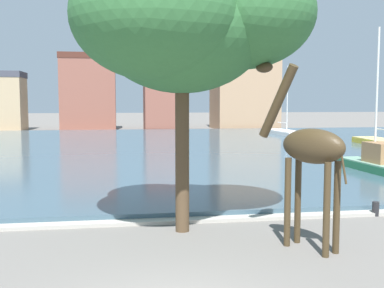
# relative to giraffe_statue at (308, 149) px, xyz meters

# --- Properties ---
(harbor_water) EXTENTS (91.08, 46.29, 0.27)m
(harbor_water) POSITION_rel_giraffe_statue_xyz_m (-4.08, 26.57, -2.57)
(harbor_water) COLOR #3D5666
(harbor_water) RESTS_ON ground
(quay_edge_coping) EXTENTS (91.08, 0.50, 0.12)m
(quay_edge_coping) POSITION_rel_giraffe_statue_xyz_m (-4.08, 3.18, -2.65)
(quay_edge_coping) COLOR #ADA89E
(quay_edge_coping) RESTS_ON ground
(giraffe_statue) EXTENTS (2.01, 2.77, 5.30)m
(giraffe_statue) POSITION_rel_giraffe_statue_xyz_m (0.00, 0.00, 0.00)
(giraffe_statue) COLOR #42331E
(giraffe_statue) RESTS_ON ground
(sailboat_white) EXTENTS (2.82, 8.50, 7.84)m
(sailboat_white) POSITION_rel_giraffe_statue_xyz_m (13.27, 37.38, -2.33)
(sailboat_white) COLOR white
(sailboat_white) RESTS_ON ground
(sailboat_green) EXTENTS (2.36, 5.94, 7.92)m
(sailboat_green) POSITION_rel_giraffe_statue_xyz_m (8.74, 11.59, -2.11)
(sailboat_green) COLOR #236B42
(sailboat_green) RESTS_ON ground
(sailboat_yellow) EXTENTS (2.41, 6.24, 8.83)m
(sailboat_yellow) POSITION_rel_giraffe_statue_xyz_m (16.86, 25.75, -2.28)
(sailboat_yellow) COLOR gold
(sailboat_yellow) RESTS_ON ground
(shade_tree) EXTENTS (7.16, 6.10, 8.22)m
(shade_tree) POSITION_rel_giraffe_statue_xyz_m (-3.08, 2.02, 3.58)
(shade_tree) COLOR brown
(shade_tree) RESTS_ON ground
(mooring_bollard) EXTENTS (0.24, 0.24, 0.50)m
(mooring_bollard) POSITION_rel_giraffe_statue_xyz_m (3.81, 3.03, -2.46)
(mooring_bollard) COLOR #232326
(mooring_bollard) RESTS_ON ground
(townhouse_corner_house) EXTENTS (7.55, 5.18, 10.45)m
(townhouse_corner_house) POSITION_rel_giraffe_statue_xyz_m (-9.28, 54.46, 2.53)
(townhouse_corner_house) COLOR #8E5142
(townhouse_corner_house) RESTS_ON ground
(townhouse_narrow_midrow) EXTENTS (5.54, 5.84, 9.65)m
(townhouse_narrow_midrow) POSITION_rel_giraffe_statue_xyz_m (1.02, 52.77, 2.13)
(townhouse_narrow_midrow) COLOR #8E5142
(townhouse_narrow_midrow) RESTS_ON ground
(townhouse_wide_warehouse) EXTENTS (8.90, 7.65, 12.62)m
(townhouse_wide_warehouse) POSITION_rel_giraffe_statue_xyz_m (12.75, 53.94, 3.62)
(townhouse_wide_warehouse) COLOR tan
(townhouse_wide_warehouse) RESTS_ON ground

